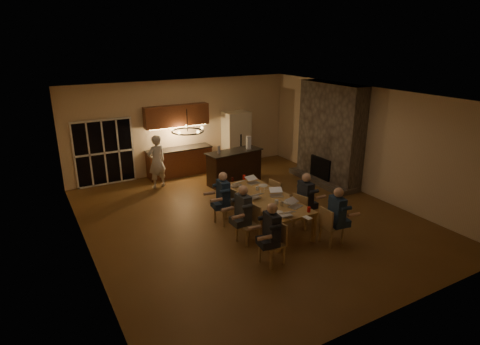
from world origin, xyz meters
name	(u,v)px	position (x,y,z in m)	size (l,w,h in m)	color
floor	(249,218)	(0.00, 0.00, 0.00)	(9.00, 9.00, 0.00)	brown
back_wall	(183,127)	(0.00, 4.52, 1.60)	(8.00, 0.04, 3.20)	beige
left_wall	(81,189)	(-4.02, 0.00, 1.60)	(0.04, 9.00, 3.20)	beige
right_wall	(366,141)	(4.02, 0.00, 1.60)	(0.04, 9.00, 3.20)	beige
ceiling	(250,95)	(0.00, 0.00, 3.22)	(8.00, 9.00, 0.04)	white
french_doors	(104,153)	(-2.70, 4.47, 1.05)	(1.86, 0.08, 2.10)	black
fireplace	(330,134)	(3.70, 1.20, 1.60)	(0.58, 2.50, 3.20)	#665D50
kitchenette	(179,141)	(-0.30, 4.20, 1.20)	(2.24, 0.68, 2.40)	brown
refrigerator	(236,139)	(1.90, 4.15, 1.00)	(0.90, 0.68, 2.00)	beige
dining_table	(265,211)	(0.15, -0.52, 0.38)	(1.10, 2.74, 0.75)	#AB8244
bar_island	(234,167)	(0.94, 2.55, 0.54)	(1.85, 0.68, 1.08)	black
chair_left_near	(272,244)	(-0.71, -2.13, 0.45)	(0.44, 0.44, 0.89)	tan
chair_left_mid	(248,224)	(-0.69, -1.09, 0.45)	(0.44, 0.44, 0.89)	tan
chair_left_far	(225,207)	(-0.69, 0.07, 0.45)	(0.44, 0.44, 0.89)	tan
chair_right_near	(332,225)	(0.97, -2.07, 0.45)	(0.44, 0.44, 0.89)	tan
chair_right_mid	(304,210)	(0.97, -1.06, 0.45)	(0.44, 0.44, 0.89)	tan
chair_right_far	(280,195)	(1.01, 0.07, 0.45)	(0.44, 0.44, 0.89)	tan
person_left_near	(272,234)	(-0.74, -2.14, 0.69)	(0.60, 0.60, 1.38)	#22262C
person_right_near	(337,216)	(1.03, -2.14, 0.69)	(0.60, 0.60, 1.38)	#1F314E
person_left_mid	(243,214)	(-0.75, -0.98, 0.69)	(0.60, 0.60, 1.38)	#373D41
person_right_mid	(305,199)	(1.02, -1.01, 0.69)	(0.60, 0.60, 1.38)	#22262C
person_left_far	(223,198)	(-0.73, 0.07, 0.69)	(0.60, 0.60, 1.38)	#1F314E
standing_person	(157,162)	(-1.35, 3.40, 0.85)	(0.62, 0.40, 1.69)	silver
chandelier	(188,131)	(-2.00, -0.89, 2.75)	(0.66, 0.66, 0.03)	black
laptop_a	(285,211)	(-0.06, -1.64, 0.86)	(0.32, 0.28, 0.23)	silver
laptop_b	(296,202)	(0.45, -1.36, 0.86)	(0.32, 0.28, 0.23)	silver
laptop_c	(254,194)	(-0.13, -0.41, 0.86)	(0.32, 0.28, 0.23)	silver
laptop_d	(277,192)	(0.44, -0.58, 0.86)	(0.32, 0.28, 0.23)	silver
laptop_e	(235,182)	(-0.11, 0.57, 0.86)	(0.32, 0.28, 0.23)	silver
laptop_f	(254,179)	(0.41, 0.48, 0.86)	(0.32, 0.28, 0.23)	silver
mug_front	(277,202)	(0.16, -1.00, 0.80)	(0.09, 0.09, 0.10)	silver
mug_mid	(257,188)	(0.23, 0.00, 0.80)	(0.07, 0.07, 0.10)	silver
mug_back	(240,188)	(-0.15, 0.24, 0.80)	(0.07, 0.07, 0.10)	silver
redcup_near	(309,209)	(0.54, -1.74, 0.81)	(0.08, 0.08, 0.12)	red
redcup_mid	(242,192)	(-0.26, -0.08, 0.81)	(0.10, 0.10, 0.12)	red
redcup_far	(244,177)	(0.35, 0.89, 0.81)	(0.08, 0.08, 0.12)	red
can_silver	(282,204)	(0.19, -1.16, 0.81)	(0.07, 0.07, 0.12)	#B2B2B7
can_cola	(233,179)	(-0.02, 0.88, 0.81)	(0.07, 0.07, 0.12)	#3F0F0C
plate_near	(288,202)	(0.45, -1.08, 0.76)	(0.25, 0.25, 0.02)	silver
plate_left	(278,213)	(-0.10, -1.45, 0.76)	(0.22, 0.22, 0.02)	silver
plate_far	(263,185)	(0.53, 0.19, 0.76)	(0.25, 0.25, 0.02)	silver
notepad	(307,218)	(0.31, -1.98, 0.76)	(0.14, 0.20, 0.01)	white
bar_bottle	(219,150)	(0.40, 2.55, 1.20)	(0.08, 0.08, 0.24)	#99999E
bar_blender	(249,143)	(1.47, 2.55, 1.29)	(0.13, 0.13, 0.42)	silver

